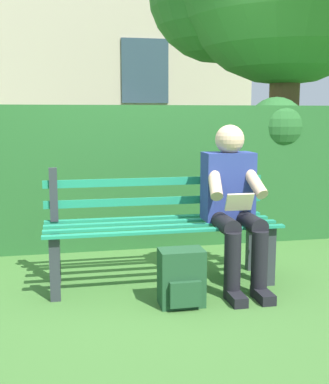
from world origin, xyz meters
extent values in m
plane|color=#3D6B2D|center=(0.00, 0.00, 0.00)|extent=(60.00, 60.00, 0.00)
cube|color=#2D3338|center=(-0.79, 0.19, 0.23)|extent=(0.07, 0.07, 0.46)
cube|color=#2D3338|center=(0.79, 0.19, 0.23)|extent=(0.07, 0.07, 0.46)
cube|color=#2D3338|center=(-0.79, -0.19, 0.23)|extent=(0.07, 0.07, 0.46)
cube|color=#2D3338|center=(0.79, -0.19, 0.23)|extent=(0.07, 0.07, 0.46)
cube|color=#1E8460|center=(0.00, -0.24, 0.47)|extent=(1.74, 0.06, 0.02)
cube|color=#1E8460|center=(0.00, -0.08, 0.47)|extent=(1.74, 0.06, 0.02)
cube|color=#1E8460|center=(0.00, 0.08, 0.47)|extent=(1.74, 0.06, 0.02)
cube|color=#1E8460|center=(0.00, 0.24, 0.47)|extent=(1.74, 0.06, 0.02)
cube|color=#2D3338|center=(-0.79, -0.23, 0.68)|extent=(0.06, 0.06, 0.41)
cube|color=#2D3338|center=(0.79, -0.23, 0.68)|extent=(0.06, 0.06, 0.41)
cube|color=#1E8460|center=(0.00, -0.23, 0.60)|extent=(1.74, 0.02, 0.06)
cube|color=#1E8460|center=(0.00, -0.23, 0.76)|extent=(1.74, 0.02, 0.06)
cube|color=navy|center=(-0.52, -0.02, 0.74)|extent=(0.38, 0.22, 0.52)
sphere|color=#D8AD8C|center=(-0.52, 0.00, 1.09)|extent=(0.22, 0.22, 0.22)
cylinder|color=black|center=(-0.62, 0.19, 0.50)|extent=(0.13, 0.42, 0.13)
cylinder|color=black|center=(-0.42, 0.19, 0.50)|extent=(0.13, 0.42, 0.13)
cylinder|color=black|center=(-0.62, 0.40, 0.24)|extent=(0.12, 0.12, 0.48)
cylinder|color=black|center=(-0.42, 0.40, 0.24)|extent=(0.12, 0.12, 0.48)
cube|color=black|center=(-0.62, 0.48, 0.04)|extent=(0.10, 0.24, 0.07)
cube|color=black|center=(-0.42, 0.48, 0.04)|extent=(0.10, 0.24, 0.07)
cylinder|color=#D8AD8C|center=(-0.67, 0.12, 0.80)|extent=(0.14, 0.32, 0.26)
cylinder|color=#D8AD8C|center=(-0.37, 0.12, 0.80)|extent=(0.14, 0.32, 0.26)
cube|color=beige|center=(-0.52, 0.24, 0.66)|extent=(0.20, 0.07, 0.13)
cube|color=#265B28|center=(0.10, -1.32, 0.68)|extent=(5.14, 0.66, 1.36)
sphere|color=#265B28|center=(-1.44, -1.22, 1.16)|extent=(0.59, 0.59, 0.59)
cylinder|color=brown|center=(-1.95, -2.15, 1.14)|extent=(0.37, 0.37, 2.28)
cube|color=#334756|center=(-0.85, -5.90, 2.09)|extent=(0.90, 0.04, 1.20)
cube|color=#1E4728|center=(-0.05, 0.44, 0.19)|extent=(0.30, 0.19, 0.39)
cube|color=#1E4728|center=(-0.05, 0.56, 0.12)|extent=(0.21, 0.04, 0.17)
cylinder|color=#1E4728|center=(-0.14, 0.33, 0.21)|extent=(0.04, 0.04, 0.23)
cylinder|color=#1E4728|center=(0.04, 0.33, 0.21)|extent=(0.04, 0.04, 0.23)
camera|label=1|loc=(0.70, 3.53, 1.28)|focal=45.87mm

